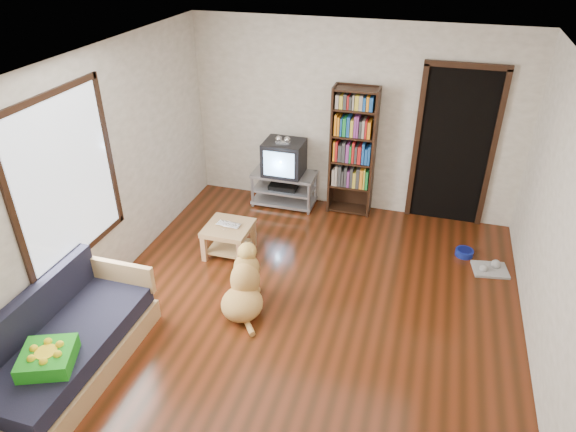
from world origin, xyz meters
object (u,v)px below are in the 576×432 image
(dog_bowl, at_px, (464,253))
(coffee_table, at_px, (229,234))
(dog, at_px, (244,287))
(sofa, at_px, (67,347))
(green_cushion, at_px, (48,358))
(grey_rag, at_px, (490,270))
(laptop, at_px, (227,226))
(bookshelf, at_px, (353,145))
(crt_tv, at_px, (284,157))
(tv_stand, at_px, (284,187))

(dog_bowl, height_order, coffee_table, coffee_table)
(dog_bowl, relative_size, dog, 0.26)
(coffee_table, bearing_deg, sofa, -107.52)
(green_cushion, relative_size, sofa, 0.23)
(grey_rag, relative_size, coffee_table, 0.73)
(laptop, distance_m, dog_bowl, 2.97)
(green_cushion, relative_size, laptop, 1.42)
(sofa, height_order, dog, sofa)
(green_cushion, bearing_deg, dog_bowl, 21.80)
(coffee_table, bearing_deg, bookshelf, 51.15)
(green_cushion, xyz_separation_m, dog, (1.12, 1.63, -0.23))
(dog_bowl, relative_size, crt_tv, 0.38)
(sofa, distance_m, coffee_table, 2.30)
(tv_stand, xyz_separation_m, coffee_table, (-0.28, -1.43, 0.01))
(green_cushion, distance_m, coffee_table, 2.61)
(grey_rag, bearing_deg, dog_bowl, 140.19)
(tv_stand, bearing_deg, coffee_table, -101.07)
(bookshelf, distance_m, dog, 2.63)
(tv_stand, xyz_separation_m, sofa, (-0.97, -3.63, -0.01))
(crt_tv, bearing_deg, dog, -83.48)
(crt_tv, bearing_deg, bookshelf, 4.32)
(laptop, relative_size, sofa, 0.16)
(dog, bearing_deg, coffee_table, 121.26)
(green_cushion, bearing_deg, grey_rag, 17.17)
(tv_stand, height_order, coffee_table, tv_stand)
(bookshelf, bearing_deg, green_cushion, -113.90)
(laptop, distance_m, dog, 1.05)
(laptop, xyz_separation_m, coffee_table, (-0.00, 0.03, -0.13))
(laptop, bearing_deg, dog, -53.20)
(coffee_table, relative_size, dog, 0.66)
(green_cushion, distance_m, laptop, 2.57)
(tv_stand, bearing_deg, green_cushion, -102.09)
(tv_stand, height_order, crt_tv, crt_tv)
(green_cushion, relative_size, dog, 0.50)
(green_cushion, xyz_separation_m, coffee_table, (0.57, 2.53, -0.21))
(green_cushion, height_order, bookshelf, bookshelf)
(bookshelf, bearing_deg, laptop, -128.31)
(tv_stand, distance_m, dog, 2.36)
(green_cushion, height_order, dog_bowl, green_cushion)
(dog_bowl, distance_m, sofa, 4.63)
(dog_bowl, distance_m, grey_rag, 0.39)
(tv_stand, bearing_deg, grey_rag, -17.40)
(crt_tv, relative_size, dog, 0.69)
(sofa, bearing_deg, coffee_table, 72.48)
(dog_bowl, bearing_deg, grey_rag, -39.81)
(bookshelf, relative_size, dog, 2.15)
(laptop, height_order, grey_rag, laptop)
(green_cushion, distance_m, grey_rag, 4.84)
(grey_rag, bearing_deg, bookshelf, 152.56)
(coffee_table, distance_m, dog, 1.06)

